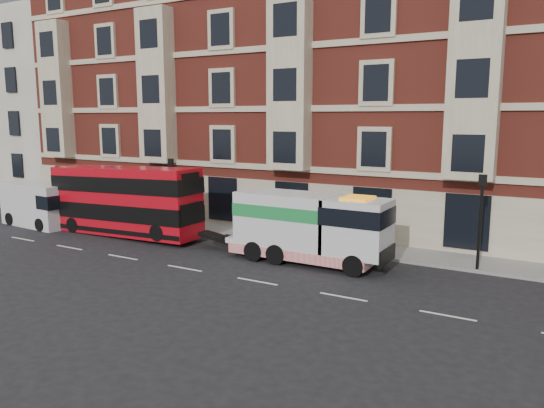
# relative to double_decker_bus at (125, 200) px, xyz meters

# --- Properties ---
(ground) EXTENTS (120.00, 120.00, 0.00)m
(ground) POSITION_rel_double_decker_bus_xyz_m (7.53, -3.76, -2.16)
(ground) COLOR black
(ground) RESTS_ON ground
(sidewalk) EXTENTS (90.00, 3.00, 0.15)m
(sidewalk) POSITION_rel_double_decker_bus_xyz_m (7.53, 3.74, -2.09)
(sidewalk) COLOR slate
(sidewalk) RESTS_ON ground
(victorian_terrace) EXTENTS (45.00, 12.00, 20.40)m
(victorian_terrace) POSITION_rel_double_decker_bus_xyz_m (8.03, 11.24, 7.90)
(victorian_terrace) COLOR maroon
(victorian_terrace) RESTS_ON ground
(cream_block) EXTENTS (16.00, 10.00, 16.80)m
(cream_block) POSITION_rel_double_decker_bus_xyz_m (-22.47, 10.24, 6.18)
(cream_block) COLOR beige
(cream_block) RESTS_ON ground
(lamp_post_west) EXTENTS (0.35, 0.15, 4.35)m
(lamp_post_west) POSITION_rel_double_decker_bus_xyz_m (1.53, 2.44, 0.51)
(lamp_post_west) COLOR black
(lamp_post_west) RESTS_ON sidewalk
(lamp_post_east) EXTENTS (0.35, 0.15, 4.35)m
(lamp_post_east) POSITION_rel_double_decker_bus_xyz_m (19.53, 2.44, 0.51)
(lamp_post_east) COLOR black
(lamp_post_east) RESTS_ON sidewalk
(double_decker_bus) EXTENTS (10.10, 2.32, 4.09)m
(double_decker_bus) POSITION_rel_double_decker_bus_xyz_m (0.00, 0.00, 0.00)
(double_decker_bus) COLOR #B80A16
(double_decker_bus) RESTS_ON ground
(tow_truck) EXTENTS (8.08, 2.39, 3.37)m
(tow_truck) POSITION_rel_double_decker_bus_xyz_m (12.05, 0.00, -0.38)
(tow_truck) COLOR silver
(tow_truck) RESTS_ON ground
(box_van) EXTENTS (5.49, 2.63, 2.78)m
(box_van) POSITION_rel_double_decker_bus_xyz_m (-7.10, -0.67, -0.80)
(box_van) COLOR silver
(box_van) RESTS_ON ground
(pedestrian) EXTENTS (0.66, 0.54, 1.56)m
(pedestrian) POSITION_rel_double_decker_bus_xyz_m (-3.47, 2.39, -1.23)
(pedestrian) COLOR #192733
(pedestrian) RESTS_ON sidewalk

